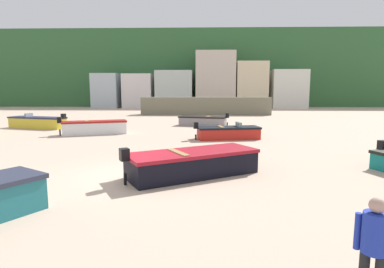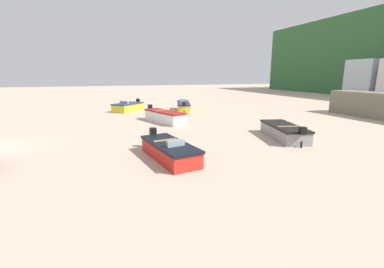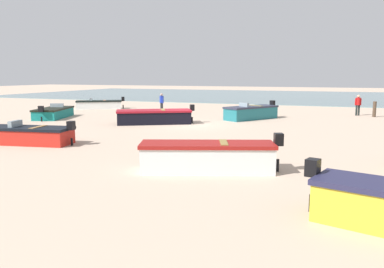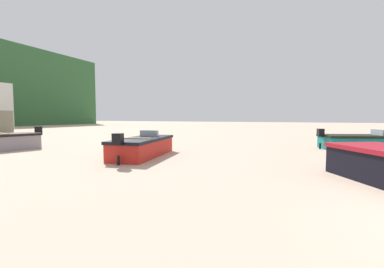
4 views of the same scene
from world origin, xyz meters
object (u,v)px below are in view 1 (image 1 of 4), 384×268
boat_grey_0 (203,121)px  beach_walker_foreground (374,244)px  boat_white_5 (95,127)px  boat_red_7 (228,133)px  boat_yellow_3 (38,122)px  boat_black_4 (192,163)px

boat_grey_0 → beach_walker_foreground: bearing=-160.5°
boat_white_5 → boat_red_7: (9.31, -1.97, -0.08)m
boat_yellow_3 → boat_red_7: boat_yellow_3 is taller
boat_white_5 → boat_yellow_3: bearing=-140.2°
boat_red_7 → beach_walker_foreground: bearing=-7.4°
boat_grey_0 → boat_black_4: bearing=-167.7°
boat_yellow_3 → beach_walker_foreground: beach_walker_foreground is taller
boat_black_4 → boat_red_7: size_ratio=1.16×
boat_yellow_3 → boat_white_5: (5.98, -3.49, 0.01)m
boat_grey_0 → boat_yellow_3: boat_yellow_3 is taller
boat_black_4 → boat_white_5: boat_white_5 is taller
boat_yellow_3 → boat_red_7: 16.24m
boat_black_4 → boat_white_5: (-7.27, 10.75, 0.03)m
boat_black_4 → beach_walker_foreground: beach_walker_foreground is taller
boat_grey_0 → boat_red_7: (1.56, -7.69, -0.02)m
boat_black_4 → boat_white_5: size_ratio=1.08×
boat_yellow_3 → boat_red_7: bearing=-93.8°
beach_walker_foreground → boat_white_5: bearing=159.7°
boat_yellow_3 → boat_white_5: size_ratio=1.14×
boat_grey_0 → boat_yellow_3: (-13.73, -2.23, 0.05)m
boat_grey_0 → boat_black_4: 16.48m
boat_red_7 → beach_walker_foreground: 15.75m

